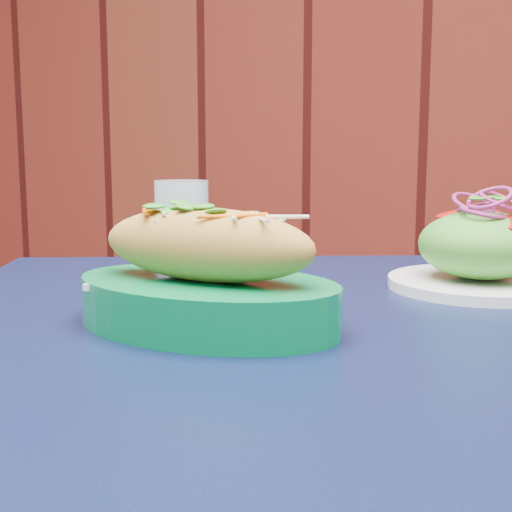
% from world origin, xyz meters
% --- Properties ---
extents(cafe_table, '(1.04, 1.04, 0.75)m').
position_xyz_m(cafe_table, '(-0.29, 1.19, 0.66)').
color(cafe_table, black).
rests_on(cafe_table, ground).
extents(banh_mi_basket, '(0.28, 0.20, 0.12)m').
position_xyz_m(banh_mi_basket, '(-0.38, 1.14, 0.80)').
color(banh_mi_basket, '#03723A').
rests_on(banh_mi_basket, cafe_table).
extents(salad_plate, '(0.21, 0.21, 0.11)m').
position_xyz_m(salad_plate, '(-0.15, 1.40, 0.79)').
color(salad_plate, white).
rests_on(salad_plate, cafe_table).
extents(water_glass, '(0.07, 0.07, 0.12)m').
position_xyz_m(water_glass, '(-0.54, 1.42, 0.81)').
color(water_glass, silver).
rests_on(water_glass, cafe_table).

